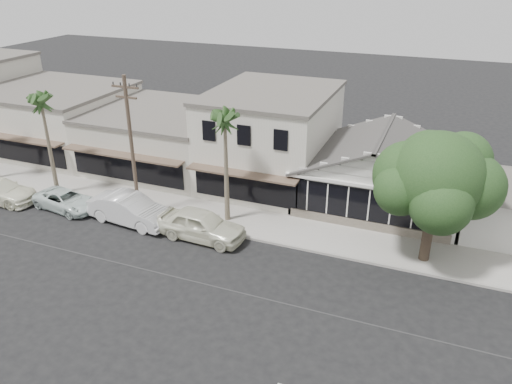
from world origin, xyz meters
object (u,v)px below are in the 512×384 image
at_px(car_1, 130,209).
at_px(shade_tree, 436,178).
at_px(utility_pole, 132,145).
at_px(car_0, 201,225).
at_px(car_2, 66,200).

bearing_deg(car_1, shade_tree, -76.64).
xyz_separation_m(utility_pole, car_0, (5.12, -1.15, -3.89)).
xyz_separation_m(utility_pole, car_1, (0.12, -1.04, -3.88)).
distance_m(car_2, shade_tree, 22.84).
distance_m(utility_pole, car_1, 4.02).
relative_size(utility_pole, shade_tree, 1.22).
relative_size(car_1, car_2, 1.21).
bearing_deg(shade_tree, car_1, -172.27).
relative_size(car_0, shade_tree, 0.72).
bearing_deg(car_0, shade_tree, -76.37).
bearing_deg(car_0, utility_pole, 79.67).
height_order(car_1, shade_tree, shade_tree).
height_order(utility_pole, car_0, utility_pole).
relative_size(utility_pole, car_0, 1.70).
relative_size(car_0, car_2, 1.16).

